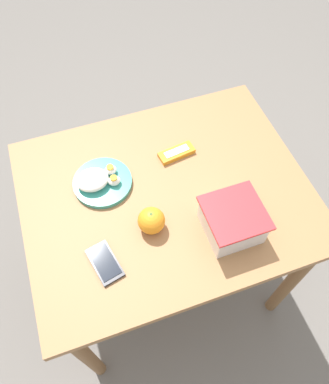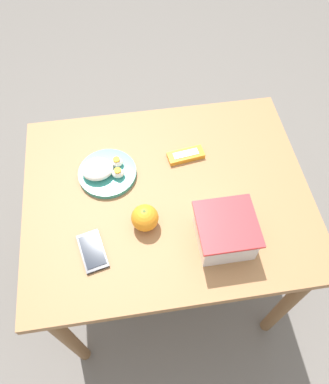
# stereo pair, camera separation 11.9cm
# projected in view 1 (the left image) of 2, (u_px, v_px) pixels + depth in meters

# --- Properties ---
(ground_plane) EXTENTS (10.00, 10.00, 0.00)m
(ground_plane) POSITION_uv_depth(u_px,v_px,m) (166.00, 272.00, 1.86)
(ground_plane) COLOR #66605B
(table) EXTENTS (0.93, 0.75, 0.75)m
(table) POSITION_uv_depth(u_px,v_px,m) (166.00, 208.00, 1.32)
(table) COLOR #996B42
(table) RESTS_ON ground_plane
(food_container) EXTENTS (0.17, 0.17, 0.11)m
(food_container) POSITION_uv_depth(u_px,v_px,m) (232.00, 222.00, 1.11)
(food_container) COLOR white
(food_container) RESTS_ON table
(orange_fruit) EXTENTS (0.08, 0.08, 0.08)m
(orange_fruit) POSITION_uv_depth(u_px,v_px,m) (151.00, 221.00, 1.12)
(orange_fruit) COLOR orange
(orange_fruit) RESTS_ON table
(rice_plate) EXTENTS (0.19, 0.19, 0.06)m
(rice_plate) POSITION_uv_depth(u_px,v_px,m) (100.00, 181.00, 1.22)
(rice_plate) COLOR teal
(rice_plate) RESTS_ON table
(candy_bar) EXTENTS (0.13, 0.07, 0.02)m
(candy_bar) POSITION_uv_depth(u_px,v_px,m) (177.00, 153.00, 1.30)
(candy_bar) COLOR orange
(candy_bar) RESTS_ON table
(cell_phone) EXTENTS (0.09, 0.14, 0.01)m
(cell_phone) POSITION_uv_depth(u_px,v_px,m) (105.00, 263.00, 1.09)
(cell_phone) COLOR #232328
(cell_phone) RESTS_ON table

